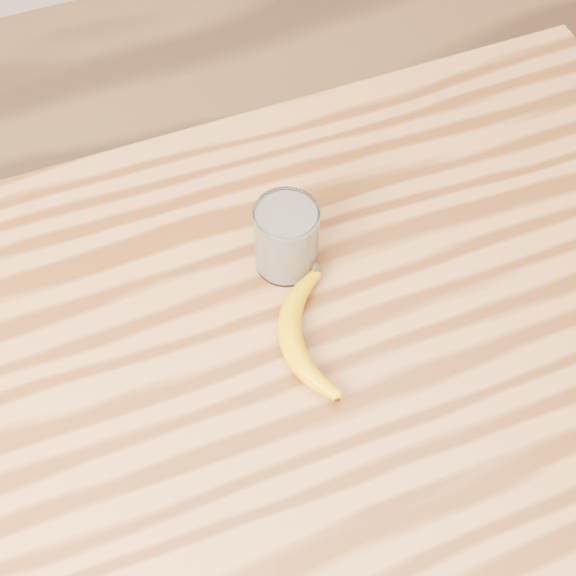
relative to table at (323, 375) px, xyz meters
name	(u,v)px	position (x,y,z in m)	size (l,w,h in m)	color
room	(350,49)	(0.00, 0.00, 0.58)	(4.04, 4.04, 2.70)	olive
table	(323,375)	(0.00, 0.00, 0.00)	(1.20, 0.80, 0.90)	#B9783E
smoothie_glass	(286,238)	(-0.01, 0.12, 0.18)	(0.08, 0.08, 0.11)	white
banana	(290,336)	(-0.05, 0.00, 0.15)	(0.09, 0.26, 0.03)	#ECAE00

